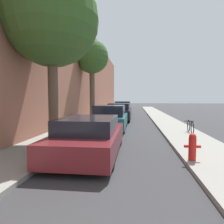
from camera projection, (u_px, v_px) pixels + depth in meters
name	position (u px, v px, depth m)	size (l,w,h in m)	color
ground_plane	(128.00, 122.00, 15.38)	(120.00, 120.00, 0.00)	#333335
sidewalk_left	(92.00, 121.00, 15.71)	(2.00, 52.00, 0.12)	gray
sidewalk_right	(167.00, 122.00, 15.03)	(2.00, 52.00, 0.12)	gray
building_facade_left	(74.00, 67.00, 15.58)	(0.70, 52.00, 8.52)	#9E604C
parked_car_maroon	(90.00, 136.00, 6.49)	(1.90, 4.38, 1.23)	black
parked_car_teal	(110.00, 118.00, 11.74)	(1.86, 4.23, 1.43)	black
parked_car_black	(119.00, 112.00, 16.39)	(1.86, 3.95, 1.43)	black
parked_car_navy	(123.00, 109.00, 21.86)	(1.77, 4.60, 1.51)	black
street_tree_near	(52.00, 20.00, 7.51)	(3.58, 3.58, 6.50)	brown
street_tree_far	(92.00, 58.00, 15.95)	(2.65, 2.65, 6.38)	brown
fire_hydrant	(192.00, 146.00, 5.51)	(0.44, 0.20, 0.75)	red
bicycle	(190.00, 127.00, 9.79)	(0.44, 1.51, 0.62)	black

